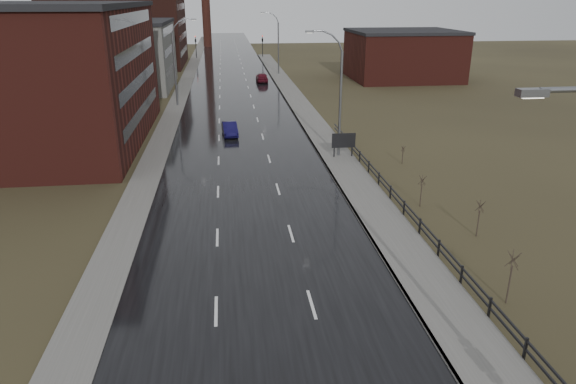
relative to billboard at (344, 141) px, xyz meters
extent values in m
cube|color=black|center=(-9.10, 24.56, -1.62)|extent=(14.00, 300.00, 0.06)
cube|color=#595651|center=(-0.50, -0.44, -1.56)|extent=(3.20, 180.00, 0.18)
cube|color=slate|center=(-2.02, -0.44, -1.56)|extent=(0.16, 180.00, 0.18)
cube|color=#595651|center=(-17.30, 24.56, -1.59)|extent=(2.40, 260.00, 0.12)
cube|color=#471914|center=(-30.10, 9.56, 4.85)|extent=(22.00, 28.00, 13.00)
cube|color=black|center=(-30.10, 9.56, 11.60)|extent=(22.44, 28.56, 0.50)
cube|color=black|center=(-19.12, 9.56, 1.35)|extent=(0.06, 22.40, 1.20)
cube|color=black|center=(-19.12, 9.56, 4.35)|extent=(0.06, 22.40, 1.20)
cube|color=black|center=(-19.12, 9.56, 7.35)|extent=(0.06, 22.40, 1.20)
cube|color=black|center=(-19.12, 9.56, 10.35)|extent=(0.06, 22.40, 1.20)
cube|color=slate|center=(-27.10, 42.56, 3.35)|extent=(16.00, 20.00, 10.00)
cube|color=black|center=(-27.10, 42.56, 8.60)|extent=(16.32, 20.40, 0.50)
cube|color=black|center=(-19.12, 42.56, 1.35)|extent=(0.06, 16.00, 1.20)
cube|color=black|center=(-19.12, 42.56, 4.35)|extent=(0.06, 16.00, 1.20)
cube|color=black|center=(-19.12, 42.56, 7.35)|extent=(0.06, 16.00, 1.20)
cube|color=#331611|center=(-32.10, 72.56, 5.85)|extent=(26.00, 24.00, 15.00)
cube|color=black|center=(-19.12, 72.56, 1.35)|extent=(0.06, 19.20, 1.20)
cube|color=black|center=(-19.12, 72.56, 4.35)|extent=(0.06, 19.20, 1.20)
cube|color=black|center=(-19.12, 72.56, 7.35)|extent=(0.06, 19.20, 1.20)
cube|color=black|center=(-19.12, 72.56, 10.35)|extent=(0.06, 19.20, 1.20)
cube|color=#471914|center=(21.20, 46.56, 2.35)|extent=(18.00, 16.00, 8.00)
cube|color=black|center=(21.20, 46.56, 6.60)|extent=(18.36, 16.32, 0.50)
cylinder|color=slate|center=(-2.81, -33.44, 10.37)|extent=(1.15, 0.14, 0.14)
cube|color=slate|center=(-3.56, -33.44, 10.32)|extent=(0.70, 0.28, 0.18)
cube|color=silver|center=(-3.56, -33.44, 10.22)|extent=(0.50, 0.20, 0.04)
cylinder|color=slate|center=(-0.30, 0.56, 3.10)|extent=(0.24, 0.24, 9.50)
cylinder|color=slate|center=(-0.47, 0.56, 8.26)|extent=(0.51, 0.14, 0.98)
cylinder|color=slate|center=(-0.94, 0.56, 8.97)|extent=(0.81, 0.14, 0.81)
cylinder|color=slate|center=(-1.66, 0.56, 9.45)|extent=(0.98, 0.14, 0.51)
cylinder|color=slate|center=(-2.50, 0.56, 9.62)|extent=(1.01, 0.14, 0.14)
cube|color=slate|center=(-3.19, 0.56, 9.57)|extent=(0.70, 0.28, 0.18)
cube|color=silver|center=(-3.19, 0.56, 9.47)|extent=(0.50, 0.20, 0.04)
cylinder|color=slate|center=(-17.10, 26.56, 3.10)|extent=(0.24, 0.24, 9.50)
cylinder|color=slate|center=(-16.93, 26.56, 8.26)|extent=(0.51, 0.14, 0.98)
cylinder|color=slate|center=(-16.46, 26.56, 8.97)|extent=(0.81, 0.14, 0.81)
cylinder|color=slate|center=(-15.74, 26.56, 9.45)|extent=(0.98, 0.14, 0.51)
cylinder|color=slate|center=(-14.90, 26.56, 9.62)|extent=(1.01, 0.14, 0.14)
cube|color=slate|center=(-14.21, 26.56, 9.57)|extent=(0.70, 0.28, 0.18)
cube|color=silver|center=(-14.21, 26.56, 9.47)|extent=(0.50, 0.20, 0.04)
cylinder|color=slate|center=(-0.30, 54.56, 3.10)|extent=(0.24, 0.24, 9.50)
cylinder|color=slate|center=(-0.47, 54.56, 8.26)|extent=(0.51, 0.14, 0.98)
cylinder|color=slate|center=(-0.94, 54.56, 8.97)|extent=(0.81, 0.14, 0.81)
cylinder|color=slate|center=(-1.66, 54.56, 9.45)|extent=(0.98, 0.14, 0.51)
cylinder|color=slate|center=(-2.50, 54.56, 9.62)|extent=(1.01, 0.14, 0.14)
cube|color=slate|center=(-3.19, 54.56, 9.57)|extent=(0.70, 0.28, 0.18)
cube|color=silver|center=(-3.19, 54.56, 9.47)|extent=(0.50, 0.20, 0.04)
cube|color=black|center=(1.20, -28.44, -1.10)|extent=(0.10, 0.10, 1.10)
cube|color=black|center=(1.20, -25.44, -1.10)|extent=(0.10, 0.10, 1.10)
cube|color=black|center=(1.20, -22.44, -1.10)|extent=(0.10, 0.10, 1.10)
cube|color=black|center=(1.20, -19.44, -1.10)|extent=(0.10, 0.10, 1.10)
cube|color=black|center=(1.20, -16.44, -1.10)|extent=(0.10, 0.10, 1.10)
cube|color=black|center=(1.20, -13.44, -1.10)|extent=(0.10, 0.10, 1.10)
cube|color=black|center=(1.20, -10.44, -1.10)|extent=(0.10, 0.10, 1.10)
cube|color=black|center=(1.20, -7.44, -1.10)|extent=(0.10, 0.10, 1.10)
cube|color=black|center=(1.20, -4.44, -1.10)|extent=(0.10, 0.10, 1.10)
cube|color=black|center=(1.20, -1.44, -1.10)|extent=(0.10, 0.10, 1.10)
cube|color=black|center=(1.20, 1.56, -1.10)|extent=(0.10, 0.10, 1.10)
cube|color=black|center=(1.20, 4.56, -1.10)|extent=(0.10, 0.10, 1.10)
cube|color=black|center=(1.20, 7.56, -1.10)|extent=(0.10, 0.10, 1.10)
cube|color=black|center=(1.20, -16.94, -0.70)|extent=(0.08, 53.00, 0.10)
cube|color=black|center=(1.20, -16.94, -1.10)|extent=(0.08, 53.00, 0.10)
cylinder|color=#382D23|center=(2.66, -24.38, -0.61)|extent=(0.08, 0.08, 2.06)
cylinder|color=#382D23|center=(2.71, -24.38, 0.73)|extent=(0.04, 0.69, 0.81)
cylinder|color=#382D23|center=(2.67, -24.33, 0.73)|extent=(0.65, 0.26, 0.82)
cylinder|color=#382D23|center=(2.62, -24.35, 0.73)|extent=(0.39, 0.58, 0.83)
cylinder|color=#382D23|center=(2.62, -24.40, 0.73)|extent=(0.39, 0.58, 0.83)
cylinder|color=#382D23|center=(2.67, -24.42, 0.73)|extent=(0.65, 0.26, 0.82)
cylinder|color=#382D23|center=(4.66, -17.10, -0.77)|extent=(0.08, 0.08, 1.75)
cylinder|color=#382D23|center=(4.71, -17.10, 0.36)|extent=(0.04, 0.59, 0.69)
cylinder|color=#382D23|center=(4.67, -17.05, 0.36)|extent=(0.56, 0.22, 0.70)
cylinder|color=#382D23|center=(4.62, -17.07, 0.36)|extent=(0.34, 0.50, 0.71)
cylinder|color=#382D23|center=(4.62, -17.13, 0.36)|extent=(0.34, 0.50, 0.71)
cylinder|color=#382D23|center=(4.67, -17.15, 0.36)|extent=(0.56, 0.22, 0.70)
cylinder|color=#382D23|center=(2.91, -11.99, -0.79)|extent=(0.08, 0.08, 1.71)
cylinder|color=#382D23|center=(2.96, -11.99, 0.32)|extent=(0.04, 0.58, 0.68)
cylinder|color=#382D23|center=(2.92, -11.95, 0.32)|extent=(0.55, 0.22, 0.68)
cylinder|color=#382D23|center=(2.87, -11.96, 0.32)|extent=(0.33, 0.49, 0.69)
cylinder|color=#382D23|center=(2.87, -12.02, 0.32)|extent=(0.33, 0.49, 0.69)
cylinder|color=#382D23|center=(2.92, -12.04, 0.32)|extent=(0.55, 0.22, 0.68)
cylinder|color=#382D23|center=(4.92, -2.17, -1.04)|extent=(0.08, 0.08, 1.20)
cylinder|color=#382D23|center=(4.97, -2.17, -0.26)|extent=(0.04, 0.42, 0.48)
cylinder|color=#382D23|center=(4.93, -2.12, -0.26)|extent=(0.40, 0.16, 0.49)
cylinder|color=#382D23|center=(4.88, -2.14, -0.26)|extent=(0.24, 0.35, 0.50)
cylinder|color=#382D23|center=(4.88, -2.20, -0.26)|extent=(0.24, 0.35, 0.50)
cylinder|color=#382D23|center=(4.93, -2.22, -0.26)|extent=(0.40, 0.16, 0.49)
cube|color=black|center=(-0.83, 0.06, -0.75)|extent=(0.10, 0.10, 1.80)
cube|color=black|center=(0.83, 0.06, -0.75)|extent=(0.10, 0.10, 1.80)
cube|color=silver|center=(0.00, 0.01, 0.08)|extent=(2.09, 0.08, 1.25)
cube|color=black|center=(0.00, -0.04, 0.08)|extent=(2.19, 0.04, 1.35)
cylinder|color=black|center=(-17.10, 84.56, 0.95)|extent=(0.16, 0.16, 5.20)
imported|color=black|center=(-17.10, 84.56, 3.10)|extent=(0.58, 2.73, 1.10)
sphere|color=#FF190C|center=(-17.10, 84.41, 3.40)|extent=(0.18, 0.18, 0.18)
cylinder|color=black|center=(-1.10, 84.56, 0.95)|extent=(0.16, 0.16, 5.20)
imported|color=black|center=(-1.10, 84.56, 3.10)|extent=(0.58, 2.73, 1.10)
sphere|color=#FF190C|center=(-1.10, 84.41, 3.40)|extent=(0.18, 0.18, 0.18)
imported|color=#0F0B3B|center=(-10.23, 9.56, -0.94)|extent=(1.80, 4.38, 1.41)
imported|color=#530D1A|center=(-4.13, 45.62, -0.83)|extent=(1.94, 4.82, 1.64)
camera|label=1|loc=(-10.50, -44.39, 12.37)|focal=32.00mm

